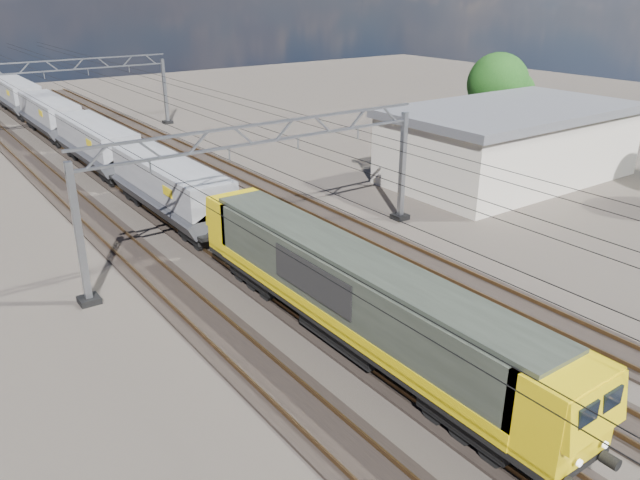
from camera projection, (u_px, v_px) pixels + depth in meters
ground at (311, 281)px, 30.44m from camera, size 160.00×160.00×0.00m
track_outer_west at (198, 314)px, 27.17m from camera, size 2.60×140.00×0.30m
track_loco at (276, 290)px, 29.34m from camera, size 2.60×140.00×0.30m
track_inner_east at (343, 270)px, 31.50m from camera, size 2.60×140.00×0.30m
track_outer_east at (402, 251)px, 33.66m from camera, size 2.60×140.00×0.30m
catenary_gantry_mid at (266, 185)px, 31.99m from camera, size 19.90×0.90×7.11m
catenary_gantry_far at (70, 94)px, 59.08m from camera, size 19.90×0.90×7.11m
overhead_wires at (227, 135)px, 34.30m from camera, size 12.03×140.00×0.53m
locomotive at (355, 293)px, 24.10m from camera, size 2.76×21.10×3.62m
hopper_wagon_lead at (171, 186)px, 37.45m from camera, size 3.38×13.00×3.25m
hopper_wagon_mid at (97, 142)px, 48.14m from camera, size 3.38×13.00×3.25m
hopper_wagon_third at (50, 114)px, 58.83m from camera, size 3.38×13.00×3.25m
hopper_wagon_fourth at (17, 94)px, 69.51m from camera, size 3.38×13.00×3.25m
industrial_shed at (509, 142)px, 45.83m from camera, size 18.60×10.60×5.40m
tree_far at (502, 86)px, 55.26m from camera, size 5.83×5.43×8.11m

